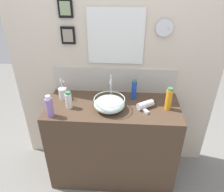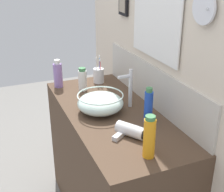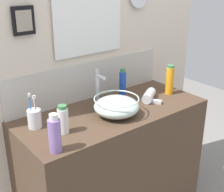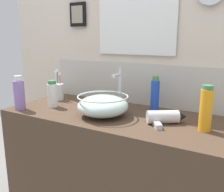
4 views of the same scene
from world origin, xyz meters
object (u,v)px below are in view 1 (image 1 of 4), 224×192
at_px(spray_bottle, 134,90).
at_px(lotion_bottle, 69,100).
at_px(soap_dispenser, 49,107).
at_px(glass_bowl_sink, 109,104).
at_px(shampoo_bottle, 169,99).
at_px(toothbrush_cup, 63,93).
at_px(hair_drier, 147,105).
at_px(faucet, 111,86).

distance_m(spray_bottle, lotion_bottle, 0.62).
height_order(spray_bottle, soap_dispenser, spray_bottle).
height_order(glass_bowl_sink, shampoo_bottle, shampoo_bottle).
distance_m(glass_bowl_sink, shampoo_bottle, 0.53).
xyz_separation_m(spray_bottle, shampoo_bottle, (0.30, -0.16, 0.01)).
bearing_deg(toothbrush_cup, shampoo_bottle, -6.84).
xyz_separation_m(soap_dispenser, lotion_bottle, (0.13, 0.14, -0.01)).
bearing_deg(soap_dispenser, glass_bowl_sink, 15.42).
bearing_deg(glass_bowl_sink, hair_drier, 8.40).
bearing_deg(hair_drier, shampoo_bottle, -2.23).
distance_m(spray_bottle, shampoo_bottle, 0.34).
xyz_separation_m(glass_bowl_sink, soap_dispenser, (-0.50, -0.14, 0.03)).
distance_m(faucet, soap_dispenser, 0.59).
bearing_deg(lotion_bottle, soap_dispenser, -131.84).
relative_size(faucet, spray_bottle, 1.17).
distance_m(glass_bowl_sink, faucet, 0.20).
bearing_deg(toothbrush_cup, lotion_bottle, -58.32).
bearing_deg(toothbrush_cup, soap_dispenser, -96.06).
relative_size(glass_bowl_sink, lotion_bottle, 1.70).
bearing_deg(glass_bowl_sink, toothbrush_cup, 160.90).
distance_m(faucet, lotion_bottle, 0.42).
relative_size(toothbrush_cup, lotion_bottle, 1.26).
bearing_deg(faucet, toothbrush_cup, -176.43).
bearing_deg(spray_bottle, hair_drier, -53.28).
relative_size(faucet, lotion_bottle, 1.49).
relative_size(soap_dispenser, lotion_bottle, 1.24).
bearing_deg(spray_bottle, toothbrush_cup, -176.38).
height_order(hair_drier, spray_bottle, spray_bottle).
xyz_separation_m(spray_bottle, soap_dispenser, (-0.72, -0.34, -0.01)).
distance_m(soap_dispenser, shampoo_bottle, 1.03).
bearing_deg(soap_dispenser, toothbrush_cup, 83.94).
xyz_separation_m(hair_drier, toothbrush_cup, (-0.80, 0.11, 0.02)).
height_order(glass_bowl_sink, hair_drier, glass_bowl_sink).
bearing_deg(hair_drier, glass_bowl_sink, -171.60).
height_order(spray_bottle, shampoo_bottle, shampoo_bottle).
xyz_separation_m(glass_bowl_sink, spray_bottle, (0.22, 0.20, 0.04)).
bearing_deg(soap_dispenser, shampoo_bottle, 9.97).
height_order(faucet, lotion_bottle, faucet).
relative_size(spray_bottle, soap_dispenser, 1.03).
bearing_deg(shampoo_bottle, glass_bowl_sink, -175.37).
bearing_deg(hair_drier, soap_dispenser, -167.37).
relative_size(glass_bowl_sink, toothbrush_cup, 1.35).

